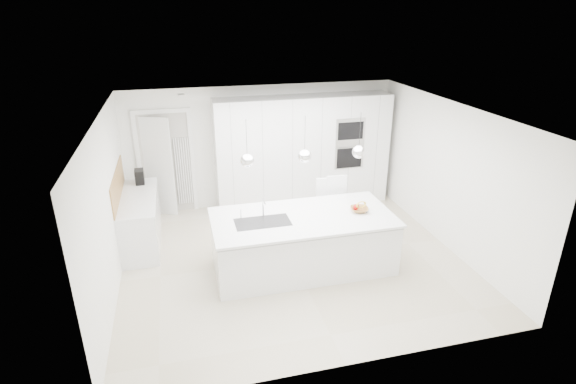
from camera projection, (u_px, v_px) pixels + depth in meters
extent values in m
plane|color=beige|center=(292.00, 259.00, 7.55)|extent=(5.50, 5.50, 0.00)
plane|color=white|center=(262.00, 146.00, 9.31)|extent=(5.50, 0.00, 5.50)
plane|color=white|center=(108.00, 208.00, 6.45)|extent=(0.00, 5.00, 5.00)
plane|color=white|center=(293.00, 112.00, 6.59)|extent=(5.50, 5.50, 0.00)
cube|color=white|center=(303.00, 152.00, 9.26)|extent=(3.60, 0.60, 2.30)
cube|color=white|center=(153.00, 167.00, 8.83)|extent=(0.76, 0.38, 2.00)
cube|color=white|center=(141.00, 221.00, 7.90)|extent=(0.60, 1.80, 0.86)
cube|color=white|center=(138.00, 198.00, 7.73)|extent=(0.62, 1.82, 0.04)
cube|color=#AB7938|center=(118.00, 185.00, 7.56)|extent=(0.02, 1.80, 0.50)
cube|color=white|center=(303.00, 244.00, 7.14)|extent=(2.80, 1.20, 0.86)
cube|color=white|center=(303.00, 217.00, 7.01)|extent=(2.84, 1.40, 0.04)
cylinder|color=white|center=(263.00, 208.00, 6.94)|extent=(0.02, 0.02, 0.30)
sphere|color=white|center=(247.00, 161.00, 6.38)|extent=(0.20, 0.20, 0.20)
sphere|color=white|center=(305.00, 156.00, 6.57)|extent=(0.20, 0.20, 0.20)
sphere|color=white|center=(359.00, 152.00, 6.77)|extent=(0.20, 0.20, 0.20)
imported|color=#AB7938|center=(359.00, 209.00, 7.15)|extent=(0.33, 0.33, 0.07)
cube|color=black|center=(140.00, 177.00, 8.26)|extent=(0.17, 0.25, 0.26)
sphere|color=#B00C09|center=(356.00, 208.00, 7.13)|extent=(0.08, 0.08, 0.08)
sphere|color=#B00C09|center=(356.00, 207.00, 7.16)|extent=(0.09, 0.09, 0.09)
torus|color=gold|center=(361.00, 205.00, 7.13)|extent=(0.23, 0.17, 0.21)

